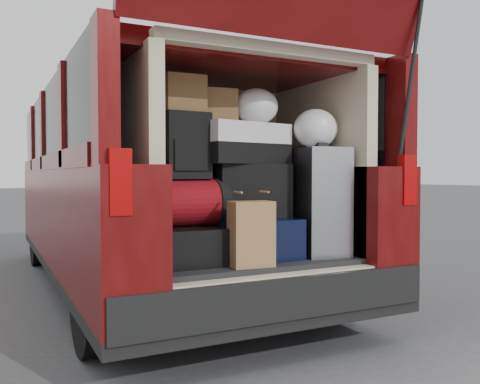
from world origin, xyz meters
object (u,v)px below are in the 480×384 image
Objects in this scene: red_duffel at (190,202)px; black_hardshell at (185,244)px; navy_hardshell at (249,238)px; twotone_duffel at (243,144)px; kraft_bag at (251,234)px; backpack at (185,146)px; silver_roller at (316,201)px; black_soft_case at (250,191)px.

black_hardshell is at bearing -169.53° from red_duffel.
navy_hardshell is 0.58m from twotone_duffel.
twotone_duffel is (0.13, 0.35, 0.51)m from kraft_bag.
kraft_bag is 0.64m from backpack.
silver_roller is (0.85, -0.08, 0.23)m from black_hardshell.
backpack is (0.02, 0.03, 0.56)m from black_hardshell.
backpack is (-0.02, 0.02, 0.33)m from red_duffel.
silver_roller reaches higher than kraft_bag.
kraft_bag is (-0.13, -0.28, 0.06)m from navy_hardshell.
red_duffel is (-0.38, 0.02, 0.22)m from navy_hardshell.
black_soft_case is at bearing 4.76° from black_hardshell.
black_hardshell is 1.35× the size of backpack.
red_duffel reaches higher than kraft_bag.
navy_hardshell is 1.32× the size of red_duffel.
black_hardshell is at bearing -127.80° from backpack.
silver_roller is 1.47× the size of black_soft_case.
twotone_duffel is at bearing 7.47° from black_hardshell.
twotone_duffel is at bearing 1.23° from backpack.
black_hardshell is 0.24m from red_duffel.
black_soft_case is at bearing 171.30° from silver_roller.
navy_hardshell is 1.44× the size of backpack.
red_duffel is (-0.24, 0.30, 0.16)m from kraft_bag.
black_soft_case reaches higher than navy_hardshell.
backpack reaches higher than silver_roller.
backpack is (-0.43, -0.02, 0.26)m from black_soft_case.
black_hardshell is 0.57m from backpack.
twotone_duffel reaches higher than navy_hardshell.
twotone_duffel is (0.39, 0.03, 0.02)m from backpack.
silver_roller is (0.44, -0.07, 0.21)m from navy_hardshell.
backpack is at bearing -171.76° from black_soft_case.
navy_hardshell is 0.32m from kraft_bag.
kraft_bag is at bearing -47.13° from black_hardshell.
black_hardshell is 0.54m from black_soft_case.
navy_hardshell is 0.44m from red_duffel.
twotone_duffel is (0.37, 0.05, 0.35)m from red_duffel.
silver_roller is at bearing -8.43° from red_duffel.
red_duffel is (-0.82, 0.09, 0.01)m from silver_roller.
twotone_duffel is (0.40, 0.06, 0.59)m from black_hardshell.
silver_roller reaches higher than black_soft_case.
black_hardshell is at bearing 138.85° from kraft_bag.
kraft_bag is (-0.58, -0.21, -0.15)m from silver_roller.
navy_hardshell is 0.29m from black_soft_case.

